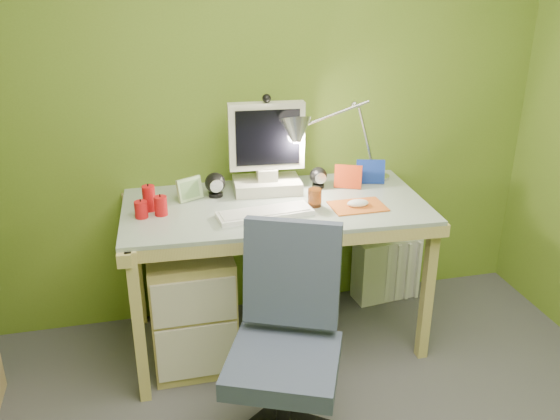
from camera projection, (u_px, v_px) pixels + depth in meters
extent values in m
cube|color=olive|center=(253.00, 104.00, 3.08)|extent=(3.20, 0.01, 2.40)
cube|color=white|center=(265.00, 213.00, 2.76)|extent=(0.46, 0.19, 0.02)
cube|color=#CB5E1F|center=(358.00, 206.00, 2.86)|extent=(0.26, 0.19, 0.01)
ellipsoid|color=white|center=(358.00, 203.00, 2.86)|extent=(0.11, 0.07, 0.04)
cylinder|color=brown|center=(315.00, 198.00, 2.86)|extent=(0.07, 0.07, 0.09)
cube|color=#BC3514|center=(348.00, 177.00, 3.08)|extent=(0.14, 0.08, 0.12)
cube|color=navy|center=(371.00, 172.00, 3.15)|extent=(0.15, 0.06, 0.13)
cube|color=#A2C688|center=(190.00, 189.00, 2.93)|extent=(0.13, 0.08, 0.11)
cube|color=silver|center=(386.00, 268.00, 3.54)|extent=(0.40, 0.20, 0.39)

